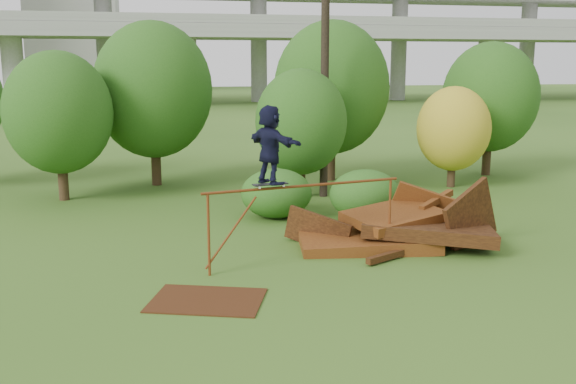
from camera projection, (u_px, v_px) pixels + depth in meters
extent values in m
plane|color=#2D5116|center=(343.00, 281.00, 13.77)|extent=(240.00, 240.00, 0.00)
cube|color=#4F230E|center=(367.00, 239.00, 16.41)|extent=(3.71, 2.59, 0.57)
cube|color=black|center=(427.00, 230.00, 16.37)|extent=(3.82, 3.11, 0.65)
cube|color=#4F230E|center=(394.00, 216.00, 16.66)|extent=(2.86, 2.38, 0.51)
cube|color=black|center=(471.00, 221.00, 16.36)|extent=(2.05, 1.15, 2.18)
cube|color=#4F230E|center=(418.00, 213.00, 17.66)|extent=(1.81, 0.97, 1.86)
cube|color=black|center=(318.00, 231.00, 16.52)|extent=(1.54, 1.28, 1.22)
cube|color=black|center=(395.00, 254.00, 15.33)|extent=(1.73, 1.01, 0.15)
cube|color=#4F230E|center=(437.00, 200.00, 17.37)|extent=(1.38, 1.09, 0.39)
cylinder|color=#6A3010|center=(209.00, 235.00, 13.97)|extent=(0.06, 0.06, 1.85)
cylinder|color=#6A3010|center=(390.00, 216.00, 15.72)|extent=(0.06, 0.06, 1.85)
cylinder|color=#6A3010|center=(305.00, 186.00, 14.67)|extent=(4.81, 1.00, 0.06)
cube|color=black|center=(270.00, 184.00, 14.32)|extent=(0.83, 0.37, 0.03)
cylinder|color=silver|center=(260.00, 188.00, 14.14)|extent=(0.06, 0.04, 0.06)
cylinder|color=silver|center=(257.00, 186.00, 14.30)|extent=(0.06, 0.04, 0.06)
cylinder|color=silver|center=(284.00, 186.00, 14.36)|extent=(0.06, 0.04, 0.06)
cylinder|color=silver|center=(281.00, 184.00, 14.52)|extent=(0.06, 0.04, 0.06)
imported|color=black|center=(270.00, 145.00, 14.15)|extent=(1.24, 1.67, 1.75)
cube|color=#3B1D0C|center=(207.00, 300.00, 12.63)|extent=(2.56, 2.17, 0.03)
cylinder|color=black|center=(63.00, 176.00, 21.85)|extent=(0.34, 0.34, 1.65)
ellipsoid|color=#194312|center=(58.00, 112.00, 21.42)|extent=(3.58, 3.58, 4.11)
cylinder|color=black|center=(156.00, 160.00, 24.56)|extent=(0.37, 0.37, 1.96)
ellipsoid|color=#194312|center=(153.00, 90.00, 24.04)|extent=(4.44, 4.44, 5.11)
cylinder|color=black|center=(301.00, 177.00, 22.31)|extent=(0.32, 0.32, 1.45)
ellipsoid|color=#194312|center=(301.00, 122.00, 21.93)|extent=(3.15, 3.15, 3.63)
cylinder|color=black|center=(331.00, 156.00, 25.58)|extent=(0.37, 0.37, 1.98)
ellipsoid|color=#194312|center=(332.00, 88.00, 25.05)|extent=(4.52, 4.52, 5.20)
cylinder|color=black|center=(451.00, 171.00, 24.23)|extent=(0.30, 0.30, 1.18)
ellipsoid|color=#A58C19|center=(453.00, 129.00, 23.91)|extent=(2.74, 2.74, 3.15)
cylinder|color=black|center=(487.00, 154.00, 26.80)|extent=(0.35, 0.35, 1.78)
ellipsoid|color=#194312|center=(490.00, 97.00, 26.34)|extent=(3.91, 3.91, 4.49)
ellipsoid|color=#194312|center=(276.00, 193.00, 19.36)|extent=(2.16, 1.99, 1.49)
ellipsoid|color=#194312|center=(365.00, 195.00, 19.10)|extent=(2.14, 1.96, 1.51)
cylinder|color=black|center=(325.00, 33.00, 21.53)|extent=(0.28, 0.28, 11.19)
cube|color=gray|center=(186.00, 32.00, 69.77)|extent=(160.00, 9.00, 1.40)
cylinder|color=gray|center=(13.00, 69.00, 66.94)|extent=(2.20, 2.20, 8.00)
cylinder|color=gray|center=(187.00, 69.00, 70.56)|extent=(2.20, 2.20, 8.00)
cylinder|color=gray|center=(344.00, 69.00, 74.18)|extent=(2.20, 2.20, 8.00)
cube|color=#9E9E99|center=(74.00, 6.00, 105.68)|extent=(14.00, 14.00, 28.00)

